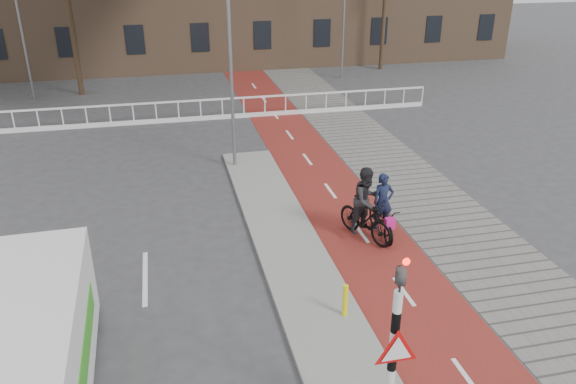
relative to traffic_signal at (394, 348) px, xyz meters
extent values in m
plane|color=#38383A|center=(0.60, 2.02, -1.99)|extent=(120.00, 120.00, 0.00)
cube|color=maroon|center=(2.10, 12.02, -1.98)|extent=(2.50, 60.00, 0.01)
cube|color=slate|center=(4.90, 12.02, -1.98)|extent=(3.00, 60.00, 0.01)
cube|color=gray|center=(-0.10, 6.02, -1.93)|extent=(1.80, 16.00, 0.12)
cylinder|color=black|center=(0.00, 0.02, -0.43)|extent=(0.14, 0.14, 2.88)
imported|color=black|center=(0.00, 0.02, 1.41)|extent=(0.13, 0.16, 0.80)
cylinder|color=#FF0C05|center=(0.00, -0.12, 1.59)|extent=(0.11, 0.02, 0.11)
cylinder|color=yellow|center=(0.39, 3.33, -1.49)|extent=(0.12, 0.12, 0.76)
imported|color=black|center=(2.59, 6.77, -1.52)|extent=(0.64, 1.77, 0.93)
imported|color=#151B37|center=(2.59, 6.77, -0.93)|extent=(0.59, 0.39, 1.61)
cube|color=#D01D81|center=(2.60, 6.22, -1.33)|extent=(0.27, 0.17, 0.32)
imported|color=black|center=(2.08, 6.70, -1.38)|extent=(1.33, 2.04, 1.19)
imported|color=black|center=(2.08, 6.70, -0.81)|extent=(1.12, 1.02, 1.87)
cube|color=silver|center=(-5.80, 2.41, -0.86)|extent=(2.10, 4.98, 1.97)
cube|color=green|center=(-4.80, 2.41, -0.96)|extent=(0.11, 3.15, 0.55)
cylinder|color=black|center=(-6.68, 4.06, -1.64)|extent=(0.26, 0.70, 0.69)
cylinder|color=black|center=(-5.00, 4.11, -1.64)|extent=(0.26, 0.70, 0.69)
cube|color=silver|center=(-4.40, 19.02, -1.04)|extent=(28.00, 0.08, 0.08)
cube|color=silver|center=(-4.40, 19.02, -1.89)|extent=(28.00, 0.10, 0.20)
cylinder|color=black|center=(-7.26, 25.23, 2.14)|extent=(0.28, 0.28, 8.25)
cylinder|color=black|center=(10.86, 27.78, 1.74)|extent=(0.25, 0.25, 7.45)
cylinder|color=slate|center=(-0.70, 12.81, 2.40)|extent=(0.12, 0.12, 8.79)
cylinder|color=slate|center=(-9.58, 24.72, 2.39)|extent=(0.12, 0.12, 8.76)
cylinder|color=slate|center=(7.59, 25.81, 1.98)|extent=(0.12, 0.12, 7.95)
camera|label=1|loc=(-3.09, -6.24, 5.65)|focal=35.00mm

